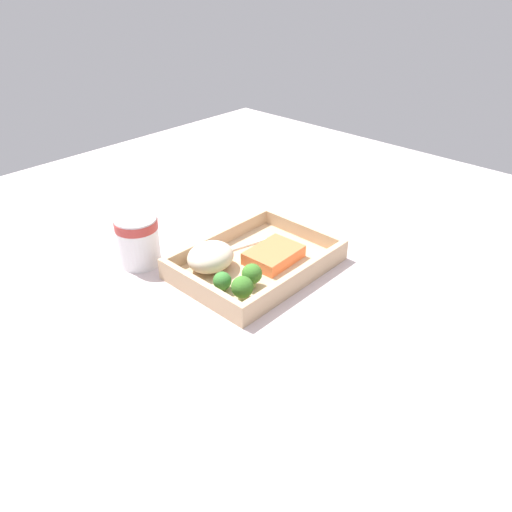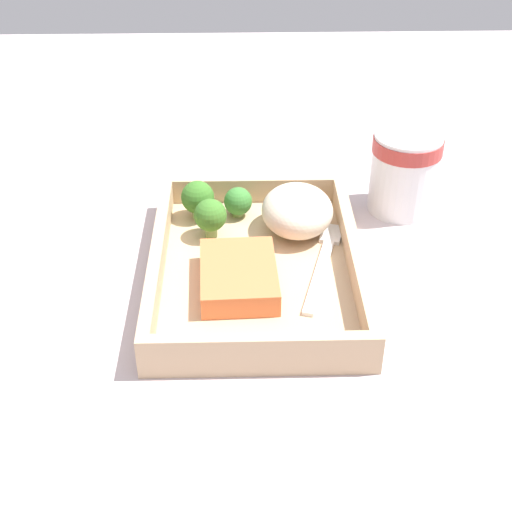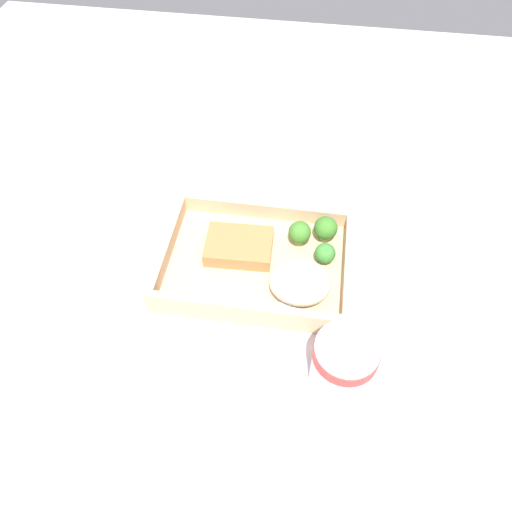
% 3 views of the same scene
% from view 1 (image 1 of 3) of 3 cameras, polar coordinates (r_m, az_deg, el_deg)
% --- Properties ---
extents(ground_plane, '(1.60, 1.60, 0.02)m').
position_cam_1_polar(ground_plane, '(0.94, 0.00, -1.93)').
color(ground_plane, '#C2B0B2').
extents(takeout_tray, '(0.29, 0.21, 0.01)m').
position_cam_1_polar(takeout_tray, '(0.93, 0.00, -1.11)').
color(takeout_tray, tan).
rests_on(takeout_tray, ground_plane).
extents(tray_rim, '(0.29, 0.21, 0.03)m').
position_cam_1_polar(tray_rim, '(0.92, 0.00, -0.04)').
color(tray_rim, tan).
rests_on(tray_rim, takeout_tray).
extents(salmon_fillet, '(0.10, 0.08, 0.02)m').
position_cam_1_polar(salmon_fillet, '(0.93, 2.03, 0.13)').
color(salmon_fillet, '#ED7341').
rests_on(salmon_fillet, takeout_tray).
extents(mashed_potatoes, '(0.09, 0.08, 0.05)m').
position_cam_1_polar(mashed_potatoes, '(0.90, -5.22, -0.10)').
color(mashed_potatoes, beige).
rests_on(mashed_potatoes, takeout_tray).
extents(broccoli_floret_1, '(0.04, 0.04, 0.04)m').
position_cam_1_polar(broccoli_floret_1, '(0.85, -0.47, -2.10)').
color(broccoli_floret_1, '#789852').
rests_on(broccoli_floret_1, takeout_tray).
extents(broccoli_floret_2, '(0.03, 0.03, 0.03)m').
position_cam_1_polar(broccoli_floret_2, '(0.84, -3.87, -2.88)').
color(broccoli_floret_2, '#7F9E56').
rests_on(broccoli_floret_2, takeout_tray).
extents(broccoli_floret_3, '(0.04, 0.04, 0.04)m').
position_cam_1_polar(broccoli_floret_3, '(0.82, -1.58, -3.63)').
color(broccoli_floret_3, '#7A985A').
rests_on(broccoli_floret_3, takeout_tray).
extents(fork, '(0.16, 0.06, 0.00)m').
position_cam_1_polar(fork, '(0.96, -3.40, 0.63)').
color(fork, white).
rests_on(fork, takeout_tray).
extents(paper_cup, '(0.08, 0.08, 0.10)m').
position_cam_1_polar(paper_cup, '(0.95, -13.35, 2.00)').
color(paper_cup, white).
rests_on(paper_cup, ground_plane).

